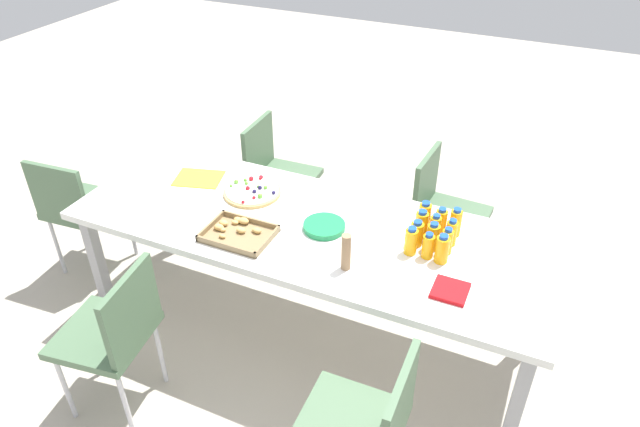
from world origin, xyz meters
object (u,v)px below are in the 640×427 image
(snack_tray, at_px, (238,232))
(plate_stack, at_px, (324,226))
(chair_near_left, at_px, (442,207))
(juice_bottle_7, at_px, (433,237))
(chair_end, at_px, (77,205))
(napkin_stack, at_px, (450,290))
(juice_bottle_10, at_px, (428,246))
(juice_bottle_11, at_px, (411,241))
(chair_far_left, at_px, (367,424))
(juice_bottle_6, at_px, (447,241))
(chair_far_right, at_px, (115,330))
(juice_bottle_9, at_px, (442,249))
(cardboard_tube, at_px, (346,252))
(juice_bottle_8, at_px, (417,234))
(juice_bottle_5, at_px, (421,224))
(juice_bottle_0, at_px, (455,222))
(fruit_pizza, at_px, (252,192))
(party_table, at_px, (309,234))
(juice_bottle_4, at_px, (435,228))
(juice_bottle_1, at_px, (441,221))
(paper_folder, at_px, (199,178))
(juice_bottle_3, at_px, (451,233))
(juice_bottle_2, at_px, (425,215))
(chair_near_right, at_px, (275,170))

(snack_tray, xyz_separation_m, plate_stack, (-0.37, -0.22, 0.00))
(chair_near_left, xyz_separation_m, juice_bottle_7, (-0.11, 0.74, 0.31))
(chair_end, xyz_separation_m, snack_tray, (-1.23, 0.13, 0.25))
(chair_near_left, distance_m, napkin_stack, 1.07)
(juice_bottle_10, relative_size, plate_stack, 0.64)
(juice_bottle_7, relative_size, juice_bottle_11, 1.02)
(chair_far_left, distance_m, chair_near_left, 1.61)
(chair_end, relative_size, juice_bottle_6, 5.96)
(juice_bottle_6, relative_size, napkin_stack, 0.93)
(chair_far_right, xyz_separation_m, juice_bottle_9, (-1.28, -0.79, 0.31))
(chair_near_left, relative_size, juice_bottle_9, 5.64)
(snack_tray, relative_size, cardboard_tube, 1.82)
(juice_bottle_7, height_order, juice_bottle_8, juice_bottle_7)
(chair_near_left, xyz_separation_m, plate_stack, (0.42, 0.80, 0.26))
(chair_far_left, distance_m, juice_bottle_5, 1.00)
(chair_far_right, bearing_deg, juice_bottle_5, -58.15)
(juice_bottle_11, xyz_separation_m, napkin_stack, (-0.24, 0.19, -0.06))
(chair_end, xyz_separation_m, juice_bottle_11, (-2.04, -0.07, 0.31))
(juice_bottle_0, xyz_separation_m, fruit_pizza, (1.09, 0.08, -0.06))
(juice_bottle_0, bearing_deg, party_table, 17.84)
(chair_far_right, relative_size, juice_bottle_0, 5.54)
(party_table, distance_m, chair_near_left, 0.97)
(juice_bottle_4, bearing_deg, juice_bottle_1, -97.10)
(juice_bottle_0, distance_m, paper_folder, 1.45)
(chair_far_left, distance_m, juice_bottle_1, 1.06)
(juice_bottle_3, relative_size, juice_bottle_9, 0.95)
(juice_bottle_2, distance_m, juice_bottle_5, 0.08)
(juice_bottle_1, relative_size, juice_bottle_6, 0.96)
(chair_far_right, relative_size, juice_bottle_9, 5.64)
(chair_end, relative_size, juice_bottle_3, 5.91)
(chair_far_right, xyz_separation_m, snack_tray, (-0.32, -0.59, 0.25))
(chair_near_left, distance_m, juice_bottle_2, 0.66)
(juice_bottle_11, bearing_deg, napkin_stack, 140.78)
(party_table, height_order, juice_bottle_7, juice_bottle_7)
(juice_bottle_6, xyz_separation_m, snack_tray, (0.96, 0.28, -0.05))
(chair_near_right, distance_m, juice_bottle_7, 1.46)
(chair_far_right, distance_m, plate_stack, 1.09)
(chair_end, height_order, juice_bottle_8, juice_bottle_8)
(juice_bottle_5, height_order, juice_bottle_6, juice_bottle_5)
(juice_bottle_3, bearing_deg, chair_far_right, 36.20)
(chair_near_right, bearing_deg, juice_bottle_5, 58.74)
(party_table, bearing_deg, juice_bottle_11, 178.97)
(juice_bottle_3, bearing_deg, napkin_stack, 103.92)
(chair_near_right, height_order, juice_bottle_11, juice_bottle_11)
(juice_bottle_9, relative_size, plate_stack, 0.71)
(chair_near_left, relative_size, juice_bottle_6, 5.96)
(juice_bottle_11, bearing_deg, juice_bottle_7, -138.54)
(juice_bottle_2, xyz_separation_m, cardboard_tube, (0.23, 0.46, 0.02))
(plate_stack, bearing_deg, juice_bottle_9, 178.64)
(juice_bottle_2, height_order, juice_bottle_9, juice_bottle_9)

